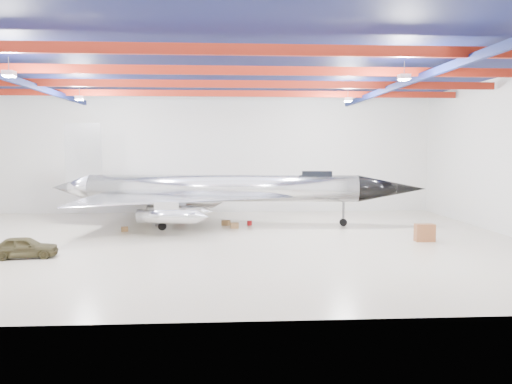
{
  "coord_description": "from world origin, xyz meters",
  "views": [
    {
      "loc": [
        0.73,
        -31.81,
        5.98
      ],
      "look_at": [
        2.76,
        2.0,
        3.02
      ],
      "focal_mm": 35.0,
      "sensor_mm": 36.0,
      "label": 1
    }
  ],
  "objects": [
    {
      "name": "floor",
      "position": [
        0.0,
        0.0,
        0.0
      ],
      "size": [
        40.0,
        40.0,
        0.0
      ],
      "primitive_type": "plane",
      "color": "beige",
      "rests_on": "ground"
    },
    {
      "name": "jeep",
      "position": [
        -10.34,
        -4.19,
        0.6
      ],
      "size": [
        3.67,
        1.89,
        1.2
      ],
      "primitive_type": "imported",
      "rotation": [
        0.0,
        0.0,
        1.71
      ],
      "color": "#3D371E",
      "rests_on": "floor"
    },
    {
      "name": "crate_small",
      "position": [
        -4.6,
        6.85,
        0.14
      ],
      "size": [
        0.44,
        0.38,
        0.28
      ],
      "primitive_type": "cube",
      "rotation": [
        0.0,
        0.0,
        0.14
      ],
      "color": "#59595B",
      "rests_on": "floor"
    },
    {
      "name": "wall_back",
      "position": [
        0.0,
        15.0,
        5.5
      ],
      "size": [
        40.0,
        0.0,
        40.0
      ],
      "primitive_type": "plane",
      "rotation": [
        1.57,
        0.0,
        0.0
      ],
      "color": "silver",
      "rests_on": "floor"
    },
    {
      "name": "ceiling",
      "position": [
        0.0,
        0.0,
        11.0
      ],
      "size": [
        40.0,
        40.0,
        0.0
      ],
      "primitive_type": "plane",
      "rotation": [
        3.14,
        0.0,
        0.0
      ],
      "color": "#0A0F38",
      "rests_on": "wall_back"
    },
    {
      "name": "toolbox_red",
      "position": [
        -2.89,
        8.77,
        0.15
      ],
      "size": [
        0.5,
        0.43,
        0.31
      ],
      "primitive_type": "cube",
      "rotation": [
        0.0,
        0.0,
        -0.2
      ],
      "color": "maroon",
      "rests_on": "floor"
    },
    {
      "name": "ceiling_structure",
      "position": [
        0.0,
        0.0,
        10.32
      ],
      "size": [
        39.5,
        29.5,
        1.08
      ],
      "color": "maroon",
      "rests_on": "ceiling"
    },
    {
      "name": "jet_aircraft",
      "position": [
        0.39,
        6.86,
        2.61
      ],
      "size": [
        29.18,
        18.28,
        7.96
      ],
      "rotation": [
        0.0,
        0.0,
        -0.1
      ],
      "color": "silver",
      "rests_on": "floor"
    },
    {
      "name": "parts_bin",
      "position": [
        1.35,
        5.31,
        0.21
      ],
      "size": [
        0.62,
        0.51,
        0.42
      ],
      "primitive_type": "cube",
      "rotation": [
        0.0,
        0.0,
        0.05
      ],
      "color": "olive",
      "rests_on": "floor"
    },
    {
      "name": "desk",
      "position": [
        13.49,
        -0.77,
        0.57
      ],
      "size": [
        1.25,
        0.64,
        1.14
      ],
      "primitive_type": "cube",
      "rotation": [
        0.0,
        0.0,
        -0.01
      ],
      "color": "brown",
      "rests_on": "floor"
    },
    {
      "name": "tool_chest",
      "position": [
        2.54,
        6.72,
        0.18
      ],
      "size": [
        0.52,
        0.52,
        0.36
      ],
      "primitive_type": "cylinder",
      "rotation": [
        0.0,
        0.0,
        0.35
      ],
      "color": "maroon",
      "rests_on": "floor"
    },
    {
      "name": "oil_barrel",
      "position": [
        0.7,
        6.78,
        0.2
      ],
      "size": [
        0.72,
        0.66,
        0.41
      ],
      "primitive_type": "cube",
      "rotation": [
        0.0,
        0.0,
        -0.4
      ],
      "color": "olive",
      "rests_on": "floor"
    },
    {
      "name": "crate_ply",
      "position": [
        -6.62,
        4.34,
        0.17
      ],
      "size": [
        0.56,
        0.48,
        0.34
      ],
      "primitive_type": "cube",
      "rotation": [
        0.0,
        0.0,
        0.2
      ],
      "color": "olive",
      "rests_on": "floor"
    }
  ]
}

